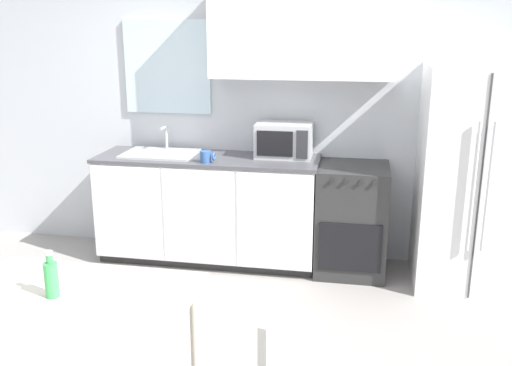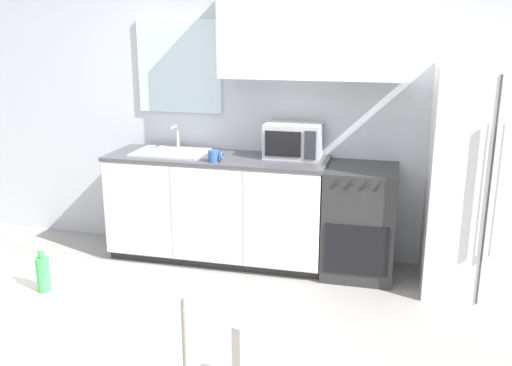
% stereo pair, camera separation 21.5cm
% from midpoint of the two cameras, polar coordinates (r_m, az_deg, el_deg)
% --- Properties ---
extents(ground_plane, '(12.00, 12.00, 0.00)m').
position_cam_midpoint_polar(ground_plane, '(3.74, -6.87, -17.24)').
color(ground_plane, gray).
extents(wall_back, '(12.00, 0.38, 2.70)m').
position_cam_midpoint_polar(wall_back, '(4.99, 1.34, 8.95)').
color(wall_back, silver).
rests_on(wall_back, ground_plane).
extents(kitchen_counter, '(1.90, 0.61, 0.94)m').
position_cam_midpoint_polar(kitchen_counter, '(4.99, -2.65, -2.50)').
color(kitchen_counter, '#333333').
rests_on(kitchen_counter, ground_plane).
extents(oven_range, '(0.57, 0.61, 0.91)m').
position_cam_midpoint_polar(oven_range, '(4.80, 11.61, -3.79)').
color(oven_range, '#2D2D2D').
rests_on(oven_range, ground_plane).
extents(refrigerator, '(0.78, 0.76, 1.73)m').
position_cam_midpoint_polar(refrigerator, '(4.69, 22.89, 0.07)').
color(refrigerator, white).
rests_on(refrigerator, ground_plane).
extents(kitchen_sink, '(0.62, 0.44, 0.23)m').
position_cam_midpoint_polar(kitchen_sink, '(5.01, -7.32, 3.11)').
color(kitchen_sink, '#B7BABC').
rests_on(kitchen_sink, kitchen_counter).
extents(microwave, '(0.47, 0.32, 0.29)m').
position_cam_midpoint_polar(microwave, '(4.80, 5.02, 4.23)').
color(microwave, '#B7BABC').
rests_on(microwave, kitchen_counter).
extents(coffee_mug, '(0.13, 0.09, 0.10)m').
position_cam_midpoint_polar(coffee_mug, '(4.65, -2.85, 2.70)').
color(coffee_mug, '#335999').
rests_on(coffee_mug, kitchen_counter).
extents(dining_table, '(1.14, 1.00, 0.77)m').
position_cam_midpoint_polar(dining_table, '(2.89, -17.81, -13.03)').
color(dining_table, beige).
rests_on(dining_table, ground_plane).
extents(drink_bottle, '(0.07, 0.07, 0.23)m').
position_cam_midpoint_polar(drink_bottle, '(2.93, -18.53, -8.54)').
color(drink_bottle, '#3FB259').
rests_on(drink_bottle, dining_table).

